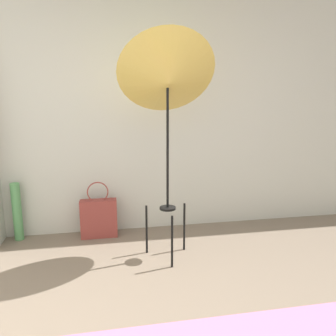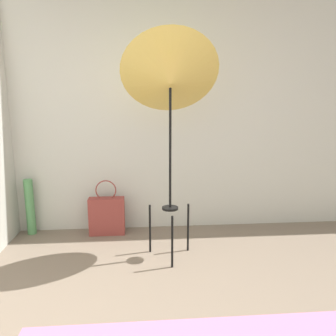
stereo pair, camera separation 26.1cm
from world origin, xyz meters
name	(u,v)px [view 2 (the right image)]	position (x,y,z in m)	size (l,w,h in m)	color
wall_back	(165,110)	(0.00, 2.33, 1.30)	(8.00, 0.05, 2.60)	beige
photo_umbrella	(170,80)	(-0.01, 1.58, 1.57)	(0.83, 0.65, 1.95)	black
tote_bag	(107,215)	(-0.63, 2.14, 0.21)	(0.37, 0.12, 0.59)	brown
paper_roll	(30,207)	(-1.43, 2.22, 0.30)	(0.09, 0.09, 0.60)	#56995B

